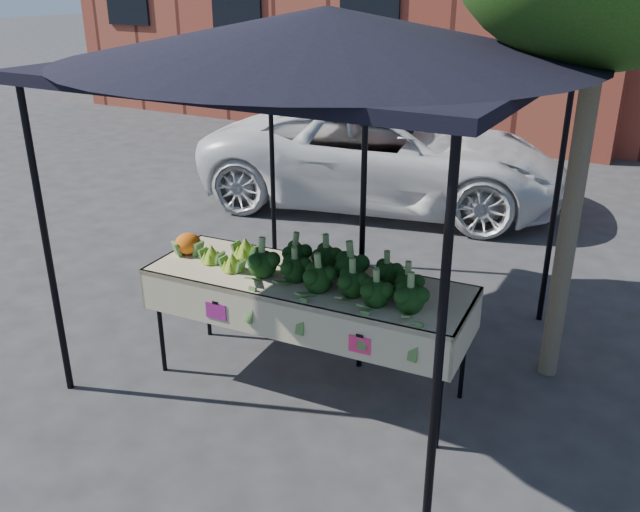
{
  "coord_description": "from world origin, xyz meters",
  "views": [
    {
      "loc": [
        2.1,
        -3.88,
        2.93
      ],
      "look_at": [
        -0.14,
        0.12,
        1.0
      ],
      "focal_mm": 37.57,
      "sensor_mm": 36.0,
      "label": 1
    }
  ],
  "objects_px": {
    "canopy": "(327,195)",
    "street_tree": "(586,114)",
    "vehicle": "(390,18)",
    "table": "(307,332)"
  },
  "relations": [
    {
      "from": "table",
      "to": "street_tree",
      "type": "distance_m",
      "value": 2.51
    },
    {
      "from": "table",
      "to": "vehicle",
      "type": "relative_size",
      "value": 0.5
    },
    {
      "from": "vehicle",
      "to": "street_tree",
      "type": "relative_size",
      "value": 1.18
    },
    {
      "from": "street_tree",
      "to": "vehicle",
      "type": "bearing_deg",
      "value": 131.58
    },
    {
      "from": "canopy",
      "to": "vehicle",
      "type": "distance_m",
      "value": 4.21
    },
    {
      "from": "vehicle",
      "to": "street_tree",
      "type": "distance_m",
      "value": 4.44
    },
    {
      "from": "table",
      "to": "canopy",
      "type": "height_order",
      "value": "canopy"
    },
    {
      "from": "canopy",
      "to": "street_tree",
      "type": "height_order",
      "value": "street_tree"
    },
    {
      "from": "vehicle",
      "to": "table",
      "type": "bearing_deg",
      "value": -176.1
    },
    {
      "from": "vehicle",
      "to": "street_tree",
      "type": "xyz_separation_m",
      "value": [
        2.94,
        -3.31,
        -0.38
      ]
    }
  ]
}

